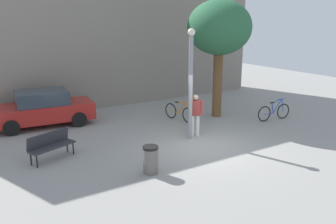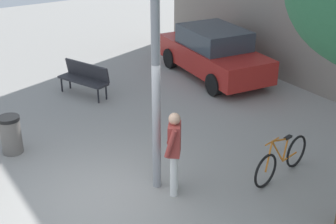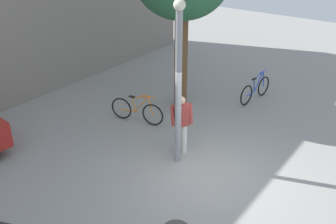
{
  "view_description": "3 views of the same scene",
  "coord_description": "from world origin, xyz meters",
  "px_view_note": "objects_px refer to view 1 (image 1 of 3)",
  "views": [
    {
      "loc": [
        -7.84,
        -9.86,
        4.67
      ],
      "look_at": [
        -0.38,
        1.85,
        0.96
      ],
      "focal_mm": 39.04,
      "sensor_mm": 36.0,
      "label": 1
    },
    {
      "loc": [
        6.92,
        -3.07,
        5.21
      ],
      "look_at": [
        -0.27,
        1.58,
        1.31
      ],
      "focal_mm": 51.1,
      "sensor_mm": 36.0,
      "label": 2
    },
    {
      "loc": [
        -7.21,
        -3.98,
        5.84
      ],
      "look_at": [
        0.32,
        1.53,
        1.21
      ],
      "focal_mm": 42.69,
      "sensor_mm": 36.0,
      "label": 3
    }
  ],
  "objects_px": {
    "plaza_tree": "(219,29)",
    "bicycle_orange": "(179,112)",
    "parked_car_red": "(43,109)",
    "trash_bin": "(151,160)",
    "person_by_lamppost": "(195,112)",
    "lamppost": "(191,79)",
    "park_bench": "(51,144)",
    "bicycle_blue": "(274,112)"
  },
  "relations": [
    {
      "from": "bicycle_blue",
      "to": "parked_car_red",
      "type": "bearing_deg",
      "value": 152.6
    },
    {
      "from": "lamppost",
      "to": "parked_car_red",
      "type": "height_order",
      "value": "lamppost"
    },
    {
      "from": "person_by_lamppost",
      "to": "bicycle_blue",
      "type": "distance_m",
      "value": 4.42
    },
    {
      "from": "parked_car_red",
      "to": "trash_bin",
      "type": "bearing_deg",
      "value": -77.6
    },
    {
      "from": "parked_car_red",
      "to": "plaza_tree",
      "type": "bearing_deg",
      "value": -20.93
    },
    {
      "from": "person_by_lamppost",
      "to": "parked_car_red",
      "type": "bearing_deg",
      "value": 135.82
    },
    {
      "from": "park_bench",
      "to": "parked_car_red",
      "type": "distance_m",
      "value": 4.06
    },
    {
      "from": "plaza_tree",
      "to": "trash_bin",
      "type": "relative_size",
      "value": 6.22
    },
    {
      "from": "plaza_tree",
      "to": "bicycle_orange",
      "type": "bearing_deg",
      "value": 170.32
    },
    {
      "from": "park_bench",
      "to": "trash_bin",
      "type": "distance_m",
      "value": 3.55
    },
    {
      "from": "person_by_lamppost",
      "to": "plaza_tree",
      "type": "bearing_deg",
      "value": 34.7
    },
    {
      "from": "plaza_tree",
      "to": "bicycle_orange",
      "type": "distance_m",
      "value": 4.14
    },
    {
      "from": "parked_car_red",
      "to": "park_bench",
      "type": "bearing_deg",
      "value": -100.79
    },
    {
      "from": "person_by_lamppost",
      "to": "plaza_tree",
      "type": "relative_size",
      "value": 0.31
    },
    {
      "from": "lamppost",
      "to": "bicycle_orange",
      "type": "relative_size",
      "value": 2.36
    },
    {
      "from": "bicycle_blue",
      "to": "bicycle_orange",
      "type": "height_order",
      "value": "same"
    },
    {
      "from": "parked_car_red",
      "to": "trash_bin",
      "type": "distance_m",
      "value": 6.9
    },
    {
      "from": "lamppost",
      "to": "bicycle_blue",
      "type": "relative_size",
      "value": 2.33
    },
    {
      "from": "parked_car_red",
      "to": "trash_bin",
      "type": "height_order",
      "value": "parked_car_red"
    },
    {
      "from": "lamppost",
      "to": "bicycle_blue",
      "type": "distance_m",
      "value": 5.14
    },
    {
      "from": "person_by_lamppost",
      "to": "parked_car_red",
      "type": "xyz_separation_m",
      "value": [
        -4.73,
        4.6,
        -0.19
      ]
    },
    {
      "from": "lamppost",
      "to": "park_bench",
      "type": "height_order",
      "value": "lamppost"
    },
    {
      "from": "person_by_lamppost",
      "to": "bicycle_orange",
      "type": "height_order",
      "value": "person_by_lamppost"
    },
    {
      "from": "person_by_lamppost",
      "to": "bicycle_orange",
      "type": "distance_m",
      "value": 2.31
    },
    {
      "from": "bicycle_orange",
      "to": "trash_bin",
      "type": "relative_size",
      "value": 2.07
    },
    {
      "from": "park_bench",
      "to": "trash_bin",
      "type": "xyz_separation_m",
      "value": [
        2.24,
        -2.75,
        -0.11
      ]
    },
    {
      "from": "bicycle_blue",
      "to": "trash_bin",
      "type": "xyz_separation_m",
      "value": [
        -7.64,
        -2.01,
        0.05
      ]
    },
    {
      "from": "bicycle_orange",
      "to": "trash_bin",
      "type": "distance_m",
      "value": 5.8
    },
    {
      "from": "park_bench",
      "to": "bicycle_blue",
      "type": "xyz_separation_m",
      "value": [
        9.88,
        -0.74,
        -0.16
      ]
    },
    {
      "from": "person_by_lamppost",
      "to": "bicycle_orange",
      "type": "xyz_separation_m",
      "value": [
        0.69,
        2.12,
        -0.58
      ]
    },
    {
      "from": "person_by_lamppost",
      "to": "bicycle_orange",
      "type": "bearing_deg",
      "value": 71.87
    },
    {
      "from": "lamppost",
      "to": "bicycle_blue",
      "type": "xyz_separation_m",
      "value": [
        4.75,
        0.03,
        -1.95
      ]
    },
    {
      "from": "parked_car_red",
      "to": "trash_bin",
      "type": "relative_size",
      "value": 5.05
    },
    {
      "from": "plaza_tree",
      "to": "bicycle_blue",
      "type": "bearing_deg",
      "value": -47.06
    },
    {
      "from": "lamppost",
      "to": "parked_car_red",
      "type": "distance_m",
      "value": 6.64
    },
    {
      "from": "trash_bin",
      "to": "lamppost",
      "type": "bearing_deg",
      "value": 34.43
    },
    {
      "from": "bicycle_blue",
      "to": "park_bench",
      "type": "bearing_deg",
      "value": 175.7
    },
    {
      "from": "park_bench",
      "to": "bicycle_blue",
      "type": "bearing_deg",
      "value": -4.3
    },
    {
      "from": "lamppost",
      "to": "person_by_lamppost",
      "type": "relative_size",
      "value": 2.51
    },
    {
      "from": "plaza_tree",
      "to": "parked_car_red",
      "type": "relative_size",
      "value": 1.23
    },
    {
      "from": "parked_car_red",
      "to": "bicycle_blue",
      "type": "bearing_deg",
      "value": -27.4
    },
    {
      "from": "park_bench",
      "to": "plaza_tree",
      "type": "distance_m",
      "value": 8.89
    }
  ]
}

